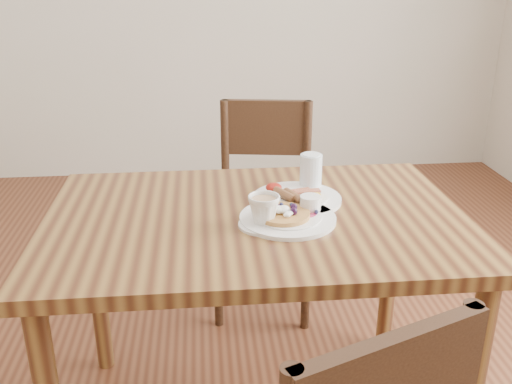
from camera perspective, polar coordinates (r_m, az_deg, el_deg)
dining_table at (r=1.67m, az=0.00°, el=-5.38°), size 1.20×0.80×0.75m
chair_far at (r=2.44m, az=0.86°, el=-0.43°), size 0.48×0.48×0.88m
pancake_plate at (r=1.59m, az=3.32°, el=-2.34°), size 0.27×0.27×0.06m
breakfast_plate at (r=1.72m, az=3.95°, el=-0.54°), size 0.27×0.27×0.04m
teacup_saucer at (r=1.55m, az=0.79°, el=-2.04°), size 0.14×0.14×0.09m
water_glass at (r=1.81m, az=5.50°, el=2.01°), size 0.07×0.07×0.11m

